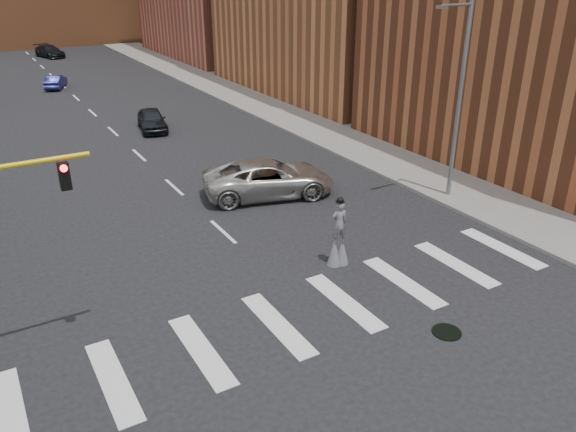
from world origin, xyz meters
The scene contains 9 objects.
ground_plane centered at (0.00, 0.00, 0.00)m, with size 160.00×160.00×0.00m, color black.
sidewalk_right centered at (12.50, 25.00, 0.09)m, with size 5.00×90.00×0.18m, color slate.
manhole centered at (3.00, -2.00, 0.02)m, with size 0.90×0.90×0.04m, color black.
streetlight centered at (10.90, 6.00, 4.90)m, with size 2.05×0.20×9.00m.
stilt_performer centered at (2.59, 3.26, 1.05)m, with size 0.84×0.57×2.73m.
suv_crossing centered at (3.67, 10.64, 0.88)m, with size 2.91×6.31×1.75m, color #BAB7B0.
car_near centered at (2.45, 24.98, 0.72)m, with size 1.69×4.21×1.43m, color black.
car_mid centered at (-0.71, 42.96, 0.60)m, with size 1.27×3.64×1.20m, color navy.
car_far centered at (1.99, 62.83, 0.71)m, with size 1.99×4.89×1.42m, color black.
Camera 1 is at (-8.41, -11.83, 10.37)m, focal length 35.00 mm.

